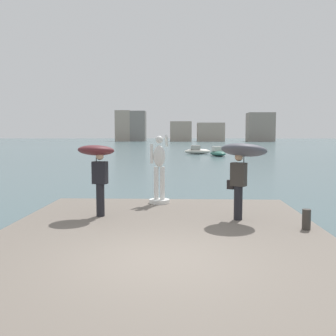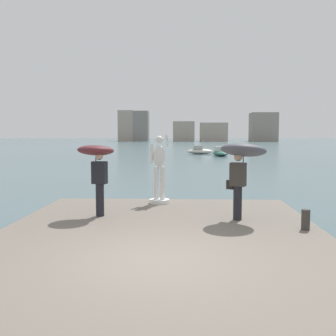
# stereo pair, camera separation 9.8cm
# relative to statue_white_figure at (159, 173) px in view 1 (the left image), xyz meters

# --- Properties ---
(ground_plane) EXTENTS (400.00, 400.00, 0.00)m
(ground_plane) POSITION_rel_statue_white_figure_xyz_m (0.29, 34.39, -1.36)
(ground_plane) COLOR #4C666B
(pier) EXTENTS (7.50, 9.40, 0.40)m
(pier) POSITION_rel_statue_white_figure_xyz_m (0.29, -3.91, -1.16)
(pier) COLOR #70665B
(pier) RESTS_ON ground
(statue_white_figure) EXTENTS (0.65, 0.89, 2.19)m
(statue_white_figure) POSITION_rel_statue_white_figure_xyz_m (0.00, 0.00, 0.00)
(statue_white_figure) COLOR white
(statue_white_figure) RESTS_ON pier
(onlooker_left) EXTENTS (1.15, 1.17, 1.96)m
(onlooker_left) POSITION_rel_statue_white_figure_xyz_m (-1.54, -2.03, 0.56)
(onlooker_left) COLOR black
(onlooker_left) RESTS_ON pier
(onlooker_right) EXTENTS (1.59, 1.60, 2.05)m
(onlooker_right) POSITION_rel_statue_white_figure_xyz_m (2.28, -2.39, 0.65)
(onlooker_right) COLOR black
(onlooker_right) RESTS_ON pier
(mooring_bollard) EXTENTS (0.20, 0.20, 0.47)m
(mooring_bollard) POSITION_rel_statue_white_figure_xyz_m (3.62, -3.35, -0.73)
(mooring_bollard) COLOR #38332D
(mooring_bollard) RESTS_ON pier
(boat_near) EXTENTS (3.44, 1.40, 1.16)m
(boat_near) POSITION_rel_statue_white_figure_xyz_m (2.61, 39.05, -0.92)
(boat_near) COLOR silver
(boat_near) RESTS_ON ground
(boat_mid) EXTENTS (2.36, 3.82, 1.13)m
(boat_mid) POSITION_rel_statue_white_figure_xyz_m (4.90, 34.54, -0.97)
(boat_mid) COLOR #336B5B
(boat_mid) RESTS_ON ground
(distant_skyline) EXTENTS (57.39, 9.49, 11.33)m
(distant_skyline) POSITION_rel_statue_white_figure_xyz_m (5.27, 131.38, 3.38)
(distant_skyline) COLOR #A89989
(distant_skyline) RESTS_ON ground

